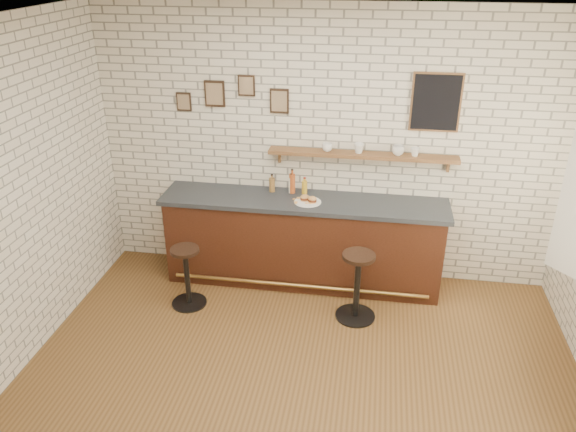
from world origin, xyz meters
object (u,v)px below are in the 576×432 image
(shelf_cup_b, at_px, (359,148))
(shelf_cup_c, at_px, (398,150))
(condiment_bottle_yellow, at_px, (305,187))
(bar_counter, at_px, (303,241))
(bitters_bottle_brown, at_px, (272,185))
(bar_stool_right, at_px, (357,284))
(bitters_bottle_amber, at_px, (292,183))
(bar_stool_left, at_px, (187,275))
(sandwich_plate, at_px, (308,202))
(ciabatta_sandwich, at_px, (309,199))
(shelf_cup_a, at_px, (327,147))
(shelf_cup_d, at_px, (415,152))
(bitters_bottle_white, at_px, (291,185))

(shelf_cup_b, relative_size, shelf_cup_c, 0.87)
(condiment_bottle_yellow, bearing_deg, bar_counter, -85.83)
(condiment_bottle_yellow, bearing_deg, shelf_cup_c, 2.17)
(condiment_bottle_yellow, distance_m, shelf_cup_c, 1.08)
(bitters_bottle_brown, height_order, condiment_bottle_yellow, bitters_bottle_brown)
(shelf_cup_b, bearing_deg, bar_stool_right, -137.66)
(bitters_bottle_amber, relative_size, bar_stool_left, 0.41)
(bitters_bottle_amber, relative_size, shelf_cup_b, 2.51)
(bar_stool_right, bearing_deg, bar_stool_left, -178.43)
(shelf_cup_b, bearing_deg, sandwich_plate, 154.33)
(bitters_bottle_brown, relative_size, shelf_cup_c, 1.59)
(bar_counter, relative_size, ciabatta_sandwich, 15.38)
(shelf_cup_a, bearing_deg, shelf_cup_d, -41.40)
(shelf_cup_c, distance_m, shelf_cup_d, 0.17)
(bar_counter, bearing_deg, condiment_bottle_yellow, 94.17)
(bar_counter, distance_m, bitters_bottle_amber, 0.66)
(ciabatta_sandwich, distance_m, bitters_bottle_brown, 0.49)
(bar_counter, xyz_separation_m, shelf_cup_b, (0.55, 0.20, 1.05))
(bar_stool_left, relative_size, bar_stool_right, 0.91)
(ciabatta_sandwich, height_order, shelf_cup_c, shelf_cup_c)
(bar_stool_left, bearing_deg, shelf_cup_a, 32.68)
(shelf_cup_b, bearing_deg, condiment_bottle_yellow, 130.18)
(bar_counter, distance_m, bar_stool_right, 0.90)
(sandwich_plate, xyz_separation_m, bar_stool_left, (-1.19, -0.61, -0.66))
(bitters_bottle_brown, relative_size, bar_stool_right, 0.28)
(bitters_bottle_white, bearing_deg, shelf_cup_c, 1.89)
(bitters_bottle_brown, height_order, bitters_bottle_white, bitters_bottle_white)
(condiment_bottle_yellow, height_order, shelf_cup_a, shelf_cup_a)
(bar_stool_left, relative_size, shelf_cup_c, 5.25)
(bitters_bottle_white, height_order, bar_stool_left, bitters_bottle_white)
(sandwich_plate, xyz_separation_m, shelf_cup_a, (0.17, 0.26, 0.53))
(shelf_cup_a, bearing_deg, sandwich_plate, -163.70)
(bar_counter, xyz_separation_m, shelf_cup_d, (1.13, 0.20, 1.04))
(bar_counter, height_order, shelf_cup_a, shelf_cup_a)
(bar_counter, bearing_deg, bitters_bottle_brown, 156.37)
(ciabatta_sandwich, distance_m, bar_stool_left, 1.51)
(bitters_bottle_white, xyz_separation_m, bitters_bottle_amber, (0.01, 0.00, 0.02))
(sandwich_plate, distance_m, bitters_bottle_brown, 0.49)
(bar_stool_left, height_order, shelf_cup_d, shelf_cup_d)
(bitters_bottle_white, distance_m, bar_stool_left, 1.48)
(condiment_bottle_yellow, height_order, shelf_cup_c, shelf_cup_c)
(shelf_cup_c, bearing_deg, bitters_bottle_amber, 103.83)
(condiment_bottle_yellow, xyz_separation_m, shelf_cup_c, (0.97, 0.04, 0.46))
(bitters_bottle_brown, xyz_separation_m, bar_stool_left, (-0.76, -0.83, -0.73))
(bar_counter, bearing_deg, sandwich_plate, -49.93)
(ciabatta_sandwich, bearing_deg, shelf_cup_a, 59.03)
(bar_stool_left, relative_size, shelf_cup_d, 7.05)
(bitters_bottle_amber, bearing_deg, bitters_bottle_white, -180.00)
(sandwich_plate, distance_m, shelf_cup_b, 0.78)
(bar_counter, height_order, shelf_cup_d, shelf_cup_d)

